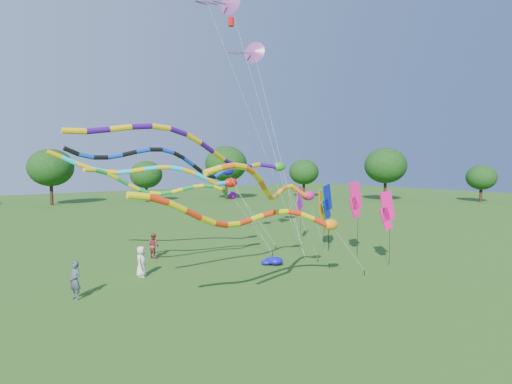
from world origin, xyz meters
TOP-DOWN VIEW (x-y plane):
  - ground at (0.00, 0.00)m, footprint 160.00×160.00m
  - tree_ring at (5.43, 3.14)m, footprint 121.05×117.62m
  - tube_kite_red at (-4.19, -0.76)m, footprint 13.79×1.59m
  - tube_kite_orange at (-3.83, -1.05)m, footprint 11.56×5.54m
  - tube_kite_purple at (-5.34, 1.73)m, footprint 15.54×2.89m
  - tube_kite_blue at (-5.89, 4.80)m, footprint 12.91×1.79m
  - tube_kite_cyan at (-3.94, 10.01)m, footprint 14.46×3.90m
  - tube_kite_green at (-4.58, 6.95)m, footprint 12.15×1.41m
  - delta_kite_high_a at (-2.05, 5.83)m, footprint 6.82×2.74m
  - delta_kite_high_c at (1.97, 8.83)m, footprint 3.25×5.88m
  - banner_pole_violet at (6.83, 9.25)m, footprint 1.11×0.50m
  - banner_pole_blue_b at (5.92, 5.33)m, footprint 1.16×0.30m
  - banner_pole_orange at (6.22, 6.09)m, footprint 1.15×0.35m
  - banner_pole_magenta_b at (6.16, 2.97)m, footprint 1.16×0.27m
  - banner_pole_green at (6.24, 5.70)m, footprint 1.16×0.12m
  - banner_pole_magenta_a at (5.75, 0.13)m, footprint 1.14×0.41m
  - blue_nylon_heap at (0.55, 4.87)m, footprint 1.28×1.28m
  - person_a at (-7.44, 6.78)m, footprint 0.96×1.01m
  - person_b at (-11.45, 4.80)m, footprint 0.64×0.77m
  - person_c at (-4.93, 10.89)m, footprint 0.81×0.94m

SIDE VIEW (x-z plane):
  - ground at x=0.00m, z-range 0.00..0.00m
  - blue_nylon_heap at x=0.55m, z-range -0.02..0.44m
  - person_c at x=-4.93m, z-range 0.00..1.67m
  - person_a at x=-7.44m, z-range 0.00..1.74m
  - person_b at x=-11.45m, z-range 0.00..1.81m
  - banner_pole_orange at x=6.22m, z-range 1.02..5.59m
  - banner_pole_violet at x=6.83m, z-range 1.03..5.61m
  - banner_pole_magenta_a at x=5.75m, z-range 1.10..5.82m
  - banner_pole_green at x=6.24m, z-range 1.13..5.92m
  - banner_pole_blue_b at x=5.92m, z-range 1.19..6.09m
  - tube_kite_red at x=-4.19m, z-range 0.88..6.85m
  - banner_pole_magenta_b at x=6.16m, z-range 1.31..6.46m
  - tube_kite_green at x=-4.58m, z-range 1.51..8.18m
  - tube_kite_orange at x=-3.83m, z-range 1.75..8.68m
  - tree_ring at x=5.43m, z-range 0.55..10.14m
  - tube_kite_cyan at x=-3.94m, z-range 1.80..9.48m
  - tube_kite_blue at x=-5.89m, z-range 2.48..10.20m
  - tube_kite_purple at x=-5.34m, z-range 2.54..11.17m
  - delta_kite_high_c at x=1.97m, z-range 6.64..21.89m
  - delta_kite_high_a at x=-2.05m, z-range 7.49..24.27m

